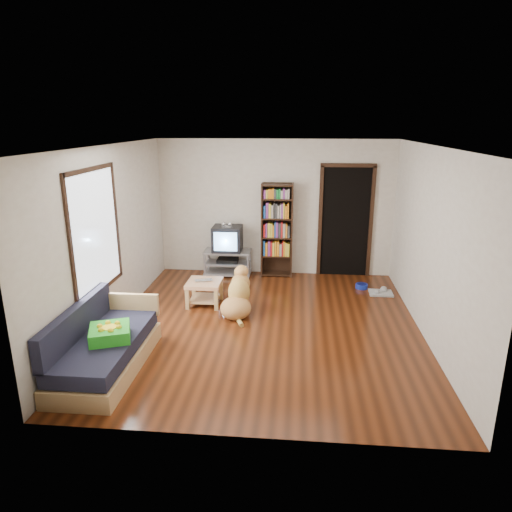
# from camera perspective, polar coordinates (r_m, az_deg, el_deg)

# --- Properties ---
(ground) EXTENTS (5.00, 5.00, 0.00)m
(ground) POSITION_cam_1_polar(r_m,az_deg,el_deg) (6.84, 1.15, -8.69)
(ground) COLOR #55240E
(ground) RESTS_ON ground
(ceiling) EXTENTS (5.00, 5.00, 0.00)m
(ceiling) POSITION_cam_1_polar(r_m,az_deg,el_deg) (6.20, 1.30, 13.62)
(ceiling) COLOR white
(ceiling) RESTS_ON ground
(wall_back) EXTENTS (4.50, 0.00, 4.50)m
(wall_back) POSITION_cam_1_polar(r_m,az_deg,el_deg) (8.83, 2.39, 5.99)
(wall_back) COLOR beige
(wall_back) RESTS_ON ground
(wall_front) EXTENTS (4.50, 0.00, 4.50)m
(wall_front) POSITION_cam_1_polar(r_m,az_deg,el_deg) (4.04, -1.35, -7.06)
(wall_front) COLOR beige
(wall_front) RESTS_ON ground
(wall_left) EXTENTS (0.00, 5.00, 5.00)m
(wall_left) POSITION_cam_1_polar(r_m,az_deg,el_deg) (6.92, -17.71, 2.25)
(wall_left) COLOR beige
(wall_left) RESTS_ON ground
(wall_right) EXTENTS (0.00, 5.00, 5.00)m
(wall_right) POSITION_cam_1_polar(r_m,az_deg,el_deg) (6.64, 21.00, 1.33)
(wall_right) COLOR beige
(wall_right) RESTS_ON ground
(green_cushion) EXTENTS (0.59, 0.59, 0.15)m
(green_cushion) POSITION_cam_1_polar(r_m,az_deg,el_deg) (5.76, -17.80, -9.16)
(green_cushion) COLOR green
(green_cushion) RESTS_ON sofa
(laptop) EXTENTS (0.32, 0.26, 0.02)m
(laptop) POSITION_cam_1_polar(r_m,az_deg,el_deg) (7.47, -6.54, -3.15)
(laptop) COLOR silver
(laptop) RESTS_ON coffee_table
(dog_bowl) EXTENTS (0.22, 0.22, 0.08)m
(dog_bowl) POSITION_cam_1_polar(r_m,az_deg,el_deg) (8.50, 13.06, -3.68)
(dog_bowl) COLOR #162898
(dog_bowl) RESTS_ON ground
(grey_rag) EXTENTS (0.41, 0.33, 0.03)m
(grey_rag) POSITION_cam_1_polar(r_m,az_deg,el_deg) (8.32, 15.32, -4.47)
(grey_rag) COLOR #ACACAC
(grey_rag) RESTS_ON ground
(window) EXTENTS (0.03, 1.46, 1.70)m
(window) POSITION_cam_1_polar(r_m,az_deg,el_deg) (6.43, -19.42, 2.87)
(window) COLOR white
(window) RESTS_ON wall_left
(doorway) EXTENTS (1.03, 0.05, 2.19)m
(doorway) POSITION_cam_1_polar(r_m,az_deg,el_deg) (8.89, 11.12, 4.56)
(doorway) COLOR black
(doorway) RESTS_ON wall_back
(tv_stand) EXTENTS (0.90, 0.45, 0.50)m
(tv_stand) POSITION_cam_1_polar(r_m,az_deg,el_deg) (8.93, -3.55, -0.73)
(tv_stand) COLOR #99999E
(tv_stand) RESTS_ON ground
(crt_tv) EXTENTS (0.55, 0.52, 0.58)m
(crt_tv) POSITION_cam_1_polar(r_m,az_deg,el_deg) (8.82, -3.58, 2.25)
(crt_tv) COLOR black
(crt_tv) RESTS_ON tv_stand
(bookshelf) EXTENTS (0.60, 0.30, 1.80)m
(bookshelf) POSITION_cam_1_polar(r_m,az_deg,el_deg) (8.74, 2.64, 3.86)
(bookshelf) COLOR black
(bookshelf) RESTS_ON ground
(sofa) EXTENTS (0.80, 1.80, 0.80)m
(sofa) POSITION_cam_1_polar(r_m,az_deg,el_deg) (5.95, -18.55, -10.91)
(sofa) COLOR tan
(sofa) RESTS_ON ground
(coffee_table) EXTENTS (0.55, 0.55, 0.40)m
(coffee_table) POSITION_cam_1_polar(r_m,az_deg,el_deg) (7.55, -6.46, -4.01)
(coffee_table) COLOR tan
(coffee_table) RESTS_ON ground
(dog) EXTENTS (0.55, 0.94, 0.76)m
(dog) POSITION_cam_1_polar(r_m,az_deg,el_deg) (7.14, -2.25, -5.14)
(dog) COLOR tan
(dog) RESTS_ON ground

